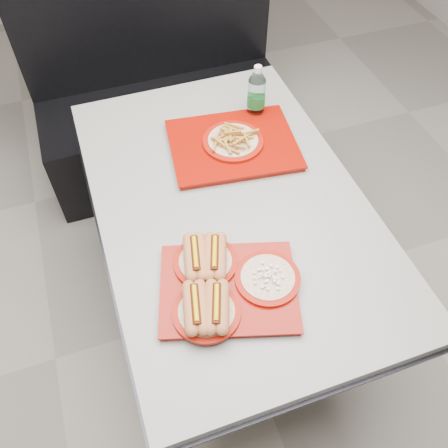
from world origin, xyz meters
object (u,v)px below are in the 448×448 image
object	(u,v)px
booth_bench	(161,99)
water_bottle	(256,95)
tray_near	(222,284)
tray_far	(233,143)
diner_table	(229,229)

from	to	relation	value
booth_bench	water_bottle	xyz separation A→B (m)	(0.25, -0.70, 0.45)
tray_near	tray_far	xyz separation A→B (m)	(0.24, 0.58, -0.01)
diner_table	tray_far	world-z (taller)	tray_far
booth_bench	tray_near	bearing A→B (deg)	-95.67
booth_bench	tray_near	distance (m)	1.48
tray_far	diner_table	bearing A→B (deg)	-112.03
booth_bench	tray_near	xyz separation A→B (m)	(-0.14, -1.43, 0.38)
tray_near	water_bottle	xyz separation A→B (m)	(0.39, 0.73, 0.07)
booth_bench	tray_far	bearing A→B (deg)	-83.41
booth_bench	water_bottle	distance (m)	0.87
diner_table	tray_far	size ratio (longest dim) A/B	2.78
diner_table	tray_near	world-z (taller)	tray_near
booth_bench	tray_near	world-z (taller)	booth_bench
water_bottle	booth_bench	bearing A→B (deg)	109.60
tray_near	diner_table	bearing A→B (deg)	66.93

